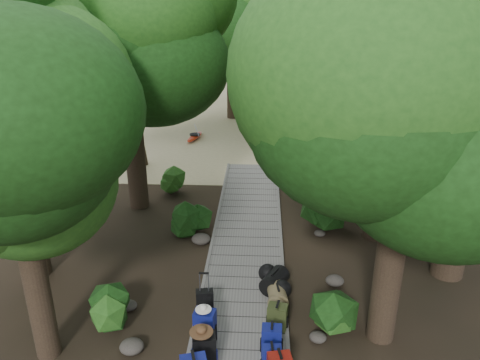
# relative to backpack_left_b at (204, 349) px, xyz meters

# --- Properties ---
(ground) EXTENTS (120.00, 120.00, 0.00)m
(ground) POSITION_rel_backpack_left_b_xyz_m (0.61, 3.95, -0.51)
(ground) COLOR #2F2217
(ground) RESTS_ON ground
(sand_beach) EXTENTS (40.00, 22.00, 0.02)m
(sand_beach) POSITION_rel_backpack_left_b_xyz_m (0.61, 19.95, -0.50)
(sand_beach) COLOR #C6B385
(sand_beach) RESTS_ON ground
(boardwalk) EXTENTS (2.00, 12.00, 0.12)m
(boardwalk) POSITION_rel_backpack_left_b_xyz_m (0.61, 4.95, -0.45)
(boardwalk) COLOR slate
(boardwalk) RESTS_ON ground
(backpack_left_b) EXTENTS (0.47, 0.36, 0.78)m
(backpack_left_b) POSITION_rel_backpack_left_b_xyz_m (0.00, 0.00, 0.00)
(backpack_left_b) COLOR black
(backpack_left_b) RESTS_ON boardwalk
(backpack_left_c) EXTENTS (0.45, 0.36, 0.76)m
(backpack_left_c) POSITION_rel_backpack_left_b_xyz_m (-0.07, 0.71, -0.01)
(backpack_left_c) COLOR navy
(backpack_left_c) RESTS_ON boardwalk
(backpack_right_b) EXTENTS (0.37, 0.27, 0.64)m
(backpack_right_b) POSITION_rel_backpack_left_b_xyz_m (1.23, -0.12, -0.07)
(backpack_right_b) COLOR navy
(backpack_right_b) RESTS_ON boardwalk
(backpack_right_c) EXTENTS (0.39, 0.29, 0.65)m
(backpack_right_c) POSITION_rel_backpack_left_b_xyz_m (1.24, 0.43, -0.06)
(backpack_right_c) COLOR navy
(backpack_right_c) RESTS_ON boardwalk
(backpack_right_d) EXTENTS (0.44, 0.36, 0.60)m
(backpack_right_d) POSITION_rel_backpack_left_b_xyz_m (1.37, 1.14, -0.09)
(backpack_right_d) COLOR #38431C
(backpack_right_d) RESTS_ON boardwalk
(duffel_right_khaki) EXTENTS (0.48, 0.65, 0.40)m
(duffel_right_khaki) POSITION_rel_backpack_left_b_xyz_m (1.39, 1.96, -0.19)
(duffel_right_khaki) COLOR olive
(duffel_right_khaki) RESTS_ON boardwalk
(duffel_right_black) EXTENTS (0.73, 0.85, 0.45)m
(duffel_right_black) POSITION_rel_backpack_left_b_xyz_m (1.33, 2.50, -0.16)
(duffel_right_black) COLOR black
(duffel_right_black) RESTS_ON boardwalk
(suitcase_on_boardwalk) EXTENTS (0.40, 0.26, 0.58)m
(suitcase_on_boardwalk) POSITION_rel_backpack_left_b_xyz_m (-0.18, 1.53, -0.10)
(suitcase_on_boardwalk) COLOR black
(suitcase_on_boardwalk) RESTS_ON boardwalk
(lone_suitcase_on_sand) EXTENTS (0.40, 0.26, 0.61)m
(lone_suitcase_on_sand) POSITION_rel_backpack_left_b_xyz_m (1.02, 11.66, -0.19)
(lone_suitcase_on_sand) COLOR black
(lone_suitcase_on_sand) RESTS_ON sand_beach
(hat_brown) EXTENTS (0.43, 0.43, 0.13)m
(hat_brown) POSITION_rel_backpack_left_b_xyz_m (-0.04, 0.00, 0.46)
(hat_brown) COLOR #51351E
(hat_brown) RESTS_ON backpack_left_b
(hat_white) EXTENTS (0.32, 0.32, 0.11)m
(hat_white) POSITION_rel_backpack_left_b_xyz_m (-0.09, 0.66, 0.43)
(hat_white) COLOR silver
(hat_white) RESTS_ON backpack_left_c
(kayak) EXTENTS (1.49, 3.64, 0.36)m
(kayak) POSITION_rel_backpack_left_b_xyz_m (-2.24, 14.59, -0.31)
(kayak) COLOR #A7230E
(kayak) RESTS_ON sand_beach
(sun_lounger) EXTENTS (0.85, 1.80, 0.56)m
(sun_lounger) POSITION_rel_backpack_left_b_xyz_m (3.29, 12.91, -0.21)
(sun_lounger) COLOR silver
(sun_lounger) RESTS_ON sand_beach
(tree_right_a) EXTENTS (4.71, 4.71, 7.86)m
(tree_right_a) POSITION_rel_backpack_left_b_xyz_m (3.48, 1.13, 3.42)
(tree_right_a) COLOR black
(tree_right_a) RESTS_ON ground
(tree_right_c) EXTENTS (5.78, 5.78, 10.01)m
(tree_right_c) POSITION_rel_backpack_left_b_xyz_m (4.28, 5.41, 4.49)
(tree_right_c) COLOR black
(tree_right_c) RESTS_ON ground
(tree_right_d) EXTENTS (6.15, 6.15, 11.28)m
(tree_right_d) POSITION_rel_backpack_left_b_xyz_m (6.41, 7.31, 5.13)
(tree_right_d) COLOR black
(tree_right_d) RESTS_ON ground
(tree_right_e) EXTENTS (4.94, 4.94, 8.89)m
(tree_right_e) POSITION_rel_backpack_left_b_xyz_m (4.33, 10.32, 3.94)
(tree_right_e) COLOR black
(tree_right_e) RESTS_ON ground
(tree_right_f) EXTENTS (5.65, 5.65, 10.09)m
(tree_right_f) POSITION_rel_backpack_left_b_xyz_m (6.82, 13.42, 4.53)
(tree_right_f) COLOR black
(tree_right_f) RESTS_ON ground
(tree_left_a) EXTENTS (3.92, 3.92, 6.53)m
(tree_left_a) POSITION_rel_backpack_left_b_xyz_m (-3.11, 0.31, 2.76)
(tree_left_a) COLOR black
(tree_left_a) RESTS_ON ground
(tree_left_b) EXTENTS (5.14, 5.14, 9.25)m
(tree_left_b) POSITION_rel_backpack_left_b_xyz_m (-4.59, 3.06, 4.12)
(tree_left_b) COLOR black
(tree_left_b) RESTS_ON ground
(tree_left_c) EXTENTS (5.11, 5.11, 8.89)m
(tree_left_c) POSITION_rel_backpack_left_b_xyz_m (-3.04, 7.14, 3.93)
(tree_left_c) COLOR black
(tree_left_c) RESTS_ON ground
(tree_back_a) EXTENTS (4.84, 4.84, 8.38)m
(tree_back_a) POSITION_rel_backpack_left_b_xyz_m (-0.71, 18.83, 3.68)
(tree_back_a) COLOR black
(tree_back_a) RESTS_ON ground
(tree_back_b) EXTENTS (6.15, 6.15, 10.98)m
(tree_back_b) POSITION_rel_backpack_left_b_xyz_m (2.80, 19.82, 4.98)
(tree_back_b) COLOR black
(tree_back_b) RESTS_ON ground
(tree_back_c) EXTENTS (5.52, 5.52, 9.94)m
(tree_back_c) POSITION_rel_backpack_left_b_xyz_m (5.35, 20.07, 4.46)
(tree_back_c) COLOR black
(tree_back_c) RESTS_ON ground
(tree_back_d) EXTENTS (4.45, 4.45, 7.42)m
(tree_back_d) POSITION_rel_backpack_left_b_xyz_m (-4.56, 18.20, 3.20)
(tree_back_d) COLOR black
(tree_back_d) RESTS_ON ground
(palm_right_a) EXTENTS (4.69, 4.69, 8.00)m
(palm_right_a) POSITION_rel_backpack_left_b_xyz_m (3.19, 9.56, 3.49)
(palm_right_a) COLOR #183D11
(palm_right_a) RESTS_ON ground
(palm_right_b) EXTENTS (3.88, 3.88, 7.49)m
(palm_right_b) POSITION_rel_backpack_left_b_xyz_m (5.71, 14.78, 3.24)
(palm_right_b) COLOR #183D11
(palm_right_b) RESTS_ON ground
(palm_right_c) EXTENTS (3.98, 3.98, 6.33)m
(palm_right_c) POSITION_rel_backpack_left_b_xyz_m (2.82, 16.12, 2.65)
(palm_right_c) COLOR #183D11
(palm_right_c) RESTS_ON ground
(palm_left_a) EXTENTS (4.43, 4.43, 7.05)m
(palm_left_a) POSITION_rel_backpack_left_b_xyz_m (-4.07, 10.95, 3.01)
(palm_left_a) COLOR #183D11
(palm_left_a) RESTS_ON ground
(rock_left_a) EXTENTS (0.48, 0.44, 0.27)m
(rock_left_a) POSITION_rel_backpack_left_b_xyz_m (-1.50, 0.42, -0.38)
(rock_left_a) COLOR #4C473F
(rock_left_a) RESTS_ON ground
(rock_left_b) EXTENTS (0.38, 0.34, 0.21)m
(rock_left_b) POSITION_rel_backpack_left_b_xyz_m (-1.92, 1.73, -0.41)
(rock_left_b) COLOR #4C473F
(rock_left_b) RESTS_ON ground
(rock_left_c) EXTENTS (0.53, 0.48, 0.29)m
(rock_left_c) POSITION_rel_backpack_left_b_xyz_m (-0.68, 4.74, -0.36)
(rock_left_c) COLOR #4C473F
(rock_left_c) RESTS_ON ground
(rock_left_d) EXTENTS (0.31, 0.28, 0.17)m
(rock_left_d) POSITION_rel_backpack_left_b_xyz_m (-1.51, 6.69, -0.43)
(rock_left_d) COLOR #4C473F
(rock_left_d) RESTS_ON ground
(rock_right_a) EXTENTS (0.36, 0.32, 0.20)m
(rock_right_a) POSITION_rel_backpack_left_b_xyz_m (2.19, 0.91, -0.41)
(rock_right_a) COLOR #4C473F
(rock_right_a) RESTS_ON ground
(rock_right_b) EXTENTS (0.44, 0.40, 0.24)m
(rock_right_b) POSITION_rel_backpack_left_b_xyz_m (2.80, 2.91, -0.39)
(rock_right_b) COLOR #4C473F
(rock_right_b) RESTS_ON ground
(rock_right_c) EXTENTS (0.33, 0.29, 0.18)m
(rock_right_c) POSITION_rel_backpack_left_b_xyz_m (2.70, 5.34, -0.42)
(rock_right_c) COLOR #4C473F
(rock_right_c) RESTS_ON ground
(rock_right_d) EXTENTS (0.54, 0.49, 0.30)m
(rock_right_d) POSITION_rel_backpack_left_b_xyz_m (3.76, 8.38, -0.36)
(rock_right_d) COLOR #4C473F
(rock_right_d) RESTS_ON ground
(shrub_left_a) EXTENTS (1.02, 1.02, 0.92)m
(shrub_left_a) POSITION_rel_backpack_left_b_xyz_m (-2.01, 1.16, -0.05)
(shrub_left_a) COLOR #215018
(shrub_left_a) RESTS_ON ground
(shrub_left_b) EXTENTS (0.99, 0.99, 0.89)m
(shrub_left_b) POSITION_rel_backpack_left_b_xyz_m (-1.02, 5.25, -0.07)
(shrub_left_b) COLOR #215018
(shrub_left_b) RESTS_ON ground
(shrub_left_c) EXTENTS (1.09, 1.09, 0.98)m
(shrub_left_c) POSITION_rel_backpack_left_b_xyz_m (-2.23, 8.17, -0.02)
(shrub_left_c) COLOR #215018
(shrub_left_c) RESTS_ON ground
(shrub_right_a) EXTENTS (1.08, 1.08, 0.97)m
(shrub_right_a) POSITION_rel_backpack_left_b_xyz_m (2.41, 1.27, -0.02)
(shrub_right_a) COLOR #215018
(shrub_right_a) RESTS_ON ground
(shrub_right_b) EXTENTS (1.47, 1.47, 1.32)m
(shrub_right_b) POSITION_rel_backpack_left_b_xyz_m (2.90, 5.82, 0.15)
(shrub_right_b) COLOR #215018
(shrub_right_b) RESTS_ON ground
(shrub_right_c) EXTENTS (0.95, 0.95, 0.85)m
(shrub_right_c) POSITION_rel_backpack_left_b_xyz_m (2.34, 9.39, -0.08)
(shrub_right_c) COLOR #215018
(shrub_right_c) RESTS_ON ground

